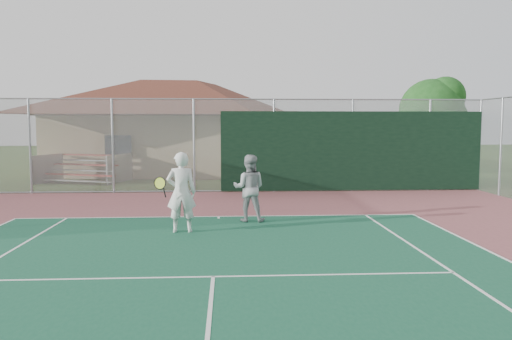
{
  "coord_description": "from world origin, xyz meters",
  "views": [
    {
      "loc": [
        0.25,
        -1.76,
        2.56
      ],
      "look_at": [
        0.97,
        10.88,
        1.4
      ],
      "focal_mm": 35.0,
      "sensor_mm": 36.0,
      "label": 1
    }
  ],
  "objects": [
    {
      "name": "player_white_front",
      "position": [
        -0.85,
        9.95,
        0.95
      ],
      "size": [
        0.98,
        0.64,
        1.9
      ],
      "rotation": [
        0.0,
        0.0,
        3.18
      ],
      "color": "silver",
      "rests_on": "ground"
    },
    {
      "name": "clubhouse",
      "position": [
        -2.26,
        25.54,
        2.91
      ],
      "size": [
        14.27,
        10.43,
        5.73
      ],
      "rotation": [
        0.0,
        0.0,
        -0.13
      ],
      "color": "tan",
      "rests_on": "ground"
    },
    {
      "name": "bleachers",
      "position": [
        -6.11,
        20.55,
        0.65
      ],
      "size": [
        3.91,
        2.97,
        1.24
      ],
      "rotation": [
        0.0,
        0.0,
        -0.35
      ],
      "color": "maroon",
      "rests_on": "ground"
    },
    {
      "name": "back_fence",
      "position": [
        2.11,
        16.98,
        1.67
      ],
      "size": [
        20.08,
        0.11,
        3.53
      ],
      "color": "gray",
      "rests_on": "ground"
    },
    {
      "name": "player_grey_back",
      "position": [
        0.81,
        11.19,
        0.88
      ],
      "size": [
        0.94,
        0.78,
        1.75
      ],
      "rotation": [
        0.0,
        0.0,
        2.99
      ],
      "color": "#9EA0A2",
      "rests_on": "ground"
    },
    {
      "name": "tree",
      "position": [
        9.48,
        20.27,
        3.07
      ],
      "size": [
        3.35,
        3.18,
        4.68
      ],
      "color": "#392514",
      "rests_on": "ground"
    }
  ]
}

